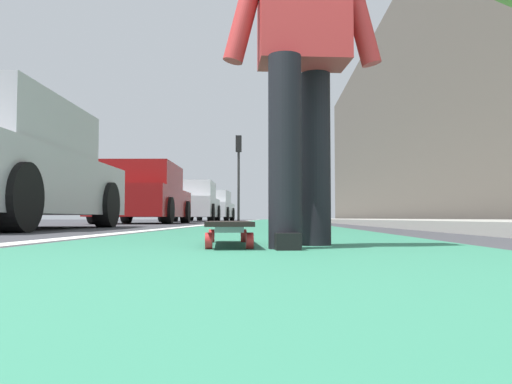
{
  "coord_description": "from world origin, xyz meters",
  "views": [
    {
      "loc": [
        -0.84,
        -0.11,
        0.13
      ],
      "look_at": [
        9.09,
        0.23,
        0.64
      ],
      "focal_mm": 36.02,
      "sensor_mm": 36.0,
      "label": 1
    }
  ],
  "objects_px": {
    "skater_person": "(302,39)",
    "parked_car_mid": "(145,196)",
    "skateboard": "(228,226)",
    "traffic_light": "(239,162)",
    "parked_car_far": "(192,203)",
    "parked_car_end": "(212,206)"
  },
  "relations": [
    {
      "from": "skateboard",
      "to": "parked_car_mid",
      "type": "height_order",
      "value": "parked_car_mid"
    },
    {
      "from": "parked_car_mid",
      "to": "skateboard",
      "type": "bearing_deg",
      "value": -163.67
    },
    {
      "from": "skater_person",
      "to": "parked_car_mid",
      "type": "distance_m",
      "value": 10.87
    },
    {
      "from": "parked_car_far",
      "to": "parked_car_end",
      "type": "bearing_deg",
      "value": 0.4
    },
    {
      "from": "skateboard",
      "to": "parked_car_mid",
      "type": "relative_size",
      "value": 0.19
    },
    {
      "from": "skateboard",
      "to": "parked_car_far",
      "type": "distance_m",
      "value": 16.76
    },
    {
      "from": "skateboard",
      "to": "parked_car_far",
      "type": "xyz_separation_m",
      "value": [
        16.51,
        2.83,
        0.61
      ]
    },
    {
      "from": "parked_car_end",
      "to": "skateboard",
      "type": "bearing_deg",
      "value": -172.96
    },
    {
      "from": "traffic_light",
      "to": "parked_car_end",
      "type": "bearing_deg",
      "value": 60.02
    },
    {
      "from": "skater_person",
      "to": "traffic_light",
      "type": "bearing_deg",
      "value": 4.64
    },
    {
      "from": "skater_person",
      "to": "parked_car_mid",
      "type": "relative_size",
      "value": 0.37
    },
    {
      "from": "traffic_light",
      "to": "parked_car_far",
      "type": "bearing_deg",
      "value": 167.45
    },
    {
      "from": "traffic_light",
      "to": "skater_person",
      "type": "bearing_deg",
      "value": -175.36
    },
    {
      "from": "skateboard",
      "to": "traffic_light",
      "type": "distance_m",
      "value": 22.74
    },
    {
      "from": "skater_person",
      "to": "parked_car_end",
      "type": "distance_m",
      "value": 23.69
    },
    {
      "from": "skateboard",
      "to": "parked_car_mid",
      "type": "bearing_deg",
      "value": 16.33
    },
    {
      "from": "parked_car_far",
      "to": "parked_car_end",
      "type": "distance_m",
      "value": 6.81
    },
    {
      "from": "skater_person",
      "to": "parked_car_far",
      "type": "height_order",
      "value": "skater_person"
    },
    {
      "from": "parked_car_far",
      "to": "traffic_light",
      "type": "xyz_separation_m",
      "value": [
        6.01,
        -1.34,
        2.18
      ]
    },
    {
      "from": "skateboard",
      "to": "parked_car_end",
      "type": "distance_m",
      "value": 23.51
    },
    {
      "from": "skateboard",
      "to": "skater_person",
      "type": "bearing_deg",
      "value": -113.41
    },
    {
      "from": "parked_car_mid",
      "to": "skater_person",
      "type": "bearing_deg",
      "value": -162.14
    }
  ]
}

